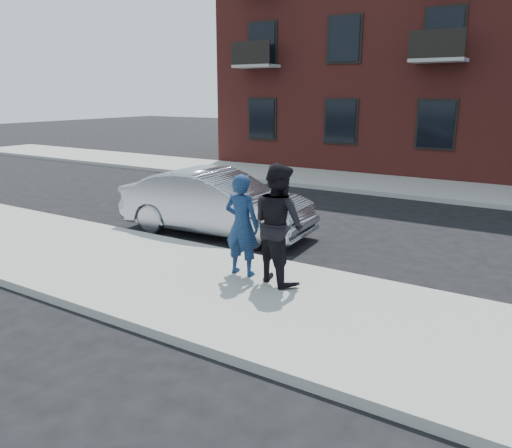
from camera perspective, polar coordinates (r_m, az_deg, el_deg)
The scene contains 8 objects.
ground at distance 8.65m, azimuth -1.82°, elevation -7.96°, with size 100.00×100.00×0.00m, color black.
near_sidewalk at distance 8.43m, azimuth -2.78°, elevation -8.04°, with size 50.00×3.50×0.15m, color gray.
near_curb at distance 9.86m, azimuth 3.22°, elevation -4.60°, with size 50.00×0.10×0.15m, color #999691.
far_sidewalk at distance 18.70m, azimuth 17.83°, elevation 3.99°, with size 50.00×3.50×0.15m, color gray.
far_curb at distance 16.99m, azimuth 16.27°, elevation 3.08°, with size 50.00×0.10×0.15m, color #999691.
silver_sedan at distance 12.06m, azimuth -4.61°, elevation 2.45°, with size 1.65×4.73×1.56m, color #999BA3.
man_hoodie at distance 8.86m, azimuth -1.62°, elevation -0.12°, with size 0.69×0.52×1.84m.
man_peacoat at distance 8.50m, azimuth 2.58°, elevation 0.04°, with size 1.23×1.11×2.07m.
Camera 1 is at (4.47, -6.61, 3.34)m, focal length 35.00 mm.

